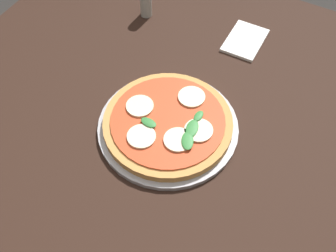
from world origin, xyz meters
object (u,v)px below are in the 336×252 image
napkin (245,40)px  pepper_shaker (146,2)px  pizza (168,123)px  dining_table (142,175)px  serving_tray (168,127)px

napkin → pepper_shaker: (-0.03, 0.28, 0.04)m
napkin → pepper_shaker: size_ratio=1.50×
pizza → pepper_shaker: bearing=37.5°
dining_table → napkin: bearing=-8.1°
serving_tray → pizza: 0.02m
serving_tray → napkin: size_ratio=2.41×
serving_tray → pizza: bearing=-146.9°
dining_table → pepper_shaker: pepper_shaker is taller
pizza → pepper_shaker: (0.32, 0.24, 0.02)m
pepper_shaker → pizza: bearing=-142.5°
napkin → pepper_shaker: 0.29m
pizza → napkin: bearing=-6.7°
pizza → dining_table: bearing=166.4°
serving_tray → pizza: size_ratio=1.09×
pizza → pepper_shaker: size_ratio=3.30×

